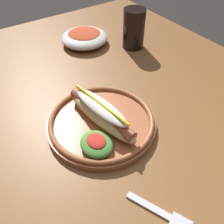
% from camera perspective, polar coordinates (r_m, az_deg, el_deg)
% --- Properties ---
extents(ground_plane, '(8.00, 8.00, 0.00)m').
position_cam_1_polar(ground_plane, '(1.25, -0.17, -24.64)').
color(ground_plane, '#2D2826').
extents(dining_table, '(1.23, 1.00, 0.74)m').
position_cam_1_polar(dining_table, '(0.69, -0.29, -4.83)').
color(dining_table, brown).
rests_on(dining_table, ground_plane).
extents(hot_dog_plate, '(0.26, 0.26, 0.08)m').
position_cam_1_polar(hot_dog_plate, '(0.56, -2.58, -2.10)').
color(hot_dog_plate, '#9E5633').
rests_on(hot_dog_plate, dining_table).
extents(fork, '(0.12, 0.07, 0.00)m').
position_cam_1_polar(fork, '(0.47, 12.01, -22.50)').
color(fork, silver).
rests_on(fork, dining_table).
extents(soda_cup, '(0.07, 0.07, 0.13)m').
position_cam_1_polar(soda_cup, '(0.85, 5.16, 18.97)').
color(soda_cup, black).
rests_on(soda_cup, dining_table).
extents(side_bowl, '(0.16, 0.16, 0.05)m').
position_cam_1_polar(side_bowl, '(0.89, -6.53, 17.16)').
color(side_bowl, silver).
rests_on(side_bowl, dining_table).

